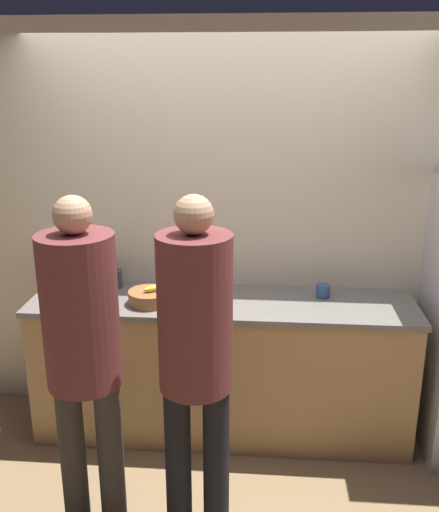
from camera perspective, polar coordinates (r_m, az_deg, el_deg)
name	(u,v)px	position (r m, az deg, el deg)	size (l,w,h in m)	color
ground_plane	(218,460)	(3.72, -0.19, -19.72)	(14.00, 14.00, 0.00)	#8C704C
wall_back	(226,228)	(3.73, 0.65, 2.78)	(5.20, 0.06, 2.60)	beige
counter	(222,365)	(3.76, 0.27, -10.85)	(2.39, 0.63, 0.92)	tan
person_left	(83,342)	(2.79, -13.52, -8.36)	(0.36, 0.36, 1.76)	#38332D
person_center	(196,346)	(2.68, -2.41, -8.99)	(0.35, 0.35, 1.77)	black
fruit_bowl	(150,297)	(3.51, -6.94, -4.08)	(0.26, 0.26, 0.12)	brown
utensil_crock	(114,278)	(3.80, -10.48, -2.14)	(0.10, 0.10, 0.29)	#3D424C
bottle_amber	(224,285)	(3.52, 0.42, -2.97)	(0.05, 0.05, 0.25)	brown
cup_blue	(323,291)	(3.64, 10.29, -3.45)	(0.09, 0.09, 0.08)	#335184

